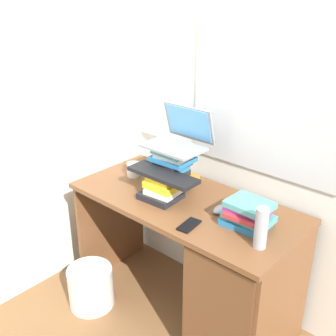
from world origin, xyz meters
name	(u,v)px	position (x,y,z in m)	size (l,w,h in m)	color
ground_plane	(183,306)	(0.00, 0.00, 0.00)	(6.00, 6.00, 0.00)	brown
wall_back	(227,94)	(0.00, 0.35, 1.30)	(6.00, 0.06, 2.60)	silver
wall_left	(78,81)	(-0.90, 0.00, 1.30)	(0.05, 6.00, 2.60)	silver
desk	(228,278)	(0.33, -0.02, 0.42)	(1.31, 0.61, 0.76)	brown
book_stack_tall	(173,169)	(-0.15, 0.07, 0.89)	(0.26, 0.21, 0.25)	#338C4C
book_stack_keyboard_riser	(162,189)	(-0.11, -0.07, 0.82)	(0.22, 0.20, 0.13)	black
book_stack_side	(248,214)	(0.40, 0.00, 0.83)	(0.25, 0.19, 0.14)	#2672B2
laptop	(180,137)	(-0.15, 0.12, 1.07)	(0.34, 0.28, 0.22)	gray
keyboard	(163,175)	(-0.10, -0.07, 0.91)	(0.42, 0.14, 0.02)	black
computer_mouse	(221,209)	(0.23, 0.02, 0.78)	(0.06, 0.10, 0.04)	#A5A8AD
mug	(134,170)	(-0.44, 0.03, 0.81)	(0.12, 0.09, 0.09)	white
water_bottle	(261,228)	(0.54, -0.12, 0.86)	(0.06, 0.06, 0.20)	#999EA5
cell_phone	(189,225)	(0.19, -0.19, 0.77)	(0.07, 0.14, 0.01)	black
wastebasket	(91,287)	(-0.45, -0.37, 0.13)	(0.28, 0.28, 0.26)	silver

